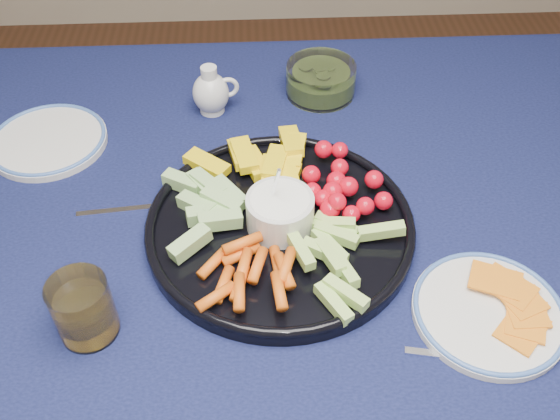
{
  "coord_description": "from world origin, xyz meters",
  "views": [
    {
      "loc": [
        -0.07,
        -0.58,
        1.4
      ],
      "look_at": [
        -0.04,
        0.02,
        0.79
      ],
      "focal_mm": 40.0,
      "sensor_mm": 36.0,
      "label": 1
    }
  ],
  "objects_px": {
    "juice_tumbler": "(84,312)",
    "side_plate_extra": "(48,140)",
    "pickle_bowl": "(321,81)",
    "dining_table": "(310,279)",
    "crudite_platter": "(278,222)",
    "creamer_pitcher": "(211,92)",
    "cheese_plate": "(489,311)"
  },
  "relations": [
    {
      "from": "juice_tumbler",
      "to": "side_plate_extra",
      "type": "bearing_deg",
      "value": 109.1
    },
    {
      "from": "pickle_bowl",
      "to": "side_plate_extra",
      "type": "bearing_deg",
      "value": -165.1
    },
    {
      "from": "dining_table",
      "to": "juice_tumbler",
      "type": "relative_size",
      "value": 19.52
    },
    {
      "from": "crudite_platter",
      "to": "juice_tumbler",
      "type": "relative_size",
      "value": 4.39
    },
    {
      "from": "dining_table",
      "to": "crudite_platter",
      "type": "relative_size",
      "value": 4.44
    },
    {
      "from": "side_plate_extra",
      "to": "pickle_bowl",
      "type": "bearing_deg",
      "value": 14.9
    },
    {
      "from": "dining_table",
      "to": "creamer_pitcher",
      "type": "xyz_separation_m",
      "value": [
        -0.15,
        0.31,
        0.13
      ]
    },
    {
      "from": "juice_tumbler",
      "to": "cheese_plate",
      "type": "bearing_deg",
      "value": -0.46
    },
    {
      "from": "cheese_plate",
      "to": "juice_tumbler",
      "type": "xyz_separation_m",
      "value": [
        -0.49,
        0.0,
        0.03
      ]
    },
    {
      "from": "dining_table",
      "to": "side_plate_extra",
      "type": "xyz_separation_m",
      "value": [
        -0.41,
        0.23,
        0.1
      ]
    },
    {
      "from": "juice_tumbler",
      "to": "side_plate_extra",
      "type": "height_order",
      "value": "juice_tumbler"
    },
    {
      "from": "creamer_pitcher",
      "to": "side_plate_extra",
      "type": "xyz_separation_m",
      "value": [
        -0.26,
        -0.08,
        -0.03
      ]
    },
    {
      "from": "crudite_platter",
      "to": "creamer_pitcher",
      "type": "bearing_deg",
      "value": 108.64
    },
    {
      "from": "pickle_bowl",
      "to": "cheese_plate",
      "type": "relative_size",
      "value": 0.64
    },
    {
      "from": "creamer_pitcher",
      "to": "juice_tumbler",
      "type": "distance_m",
      "value": 0.46
    },
    {
      "from": "dining_table",
      "to": "pickle_bowl",
      "type": "height_order",
      "value": "pickle_bowl"
    },
    {
      "from": "cheese_plate",
      "to": "juice_tumbler",
      "type": "bearing_deg",
      "value": 179.54
    },
    {
      "from": "pickle_bowl",
      "to": "creamer_pitcher",
      "type": "bearing_deg",
      "value": -167.51
    },
    {
      "from": "cheese_plate",
      "to": "side_plate_extra",
      "type": "height_order",
      "value": "cheese_plate"
    },
    {
      "from": "creamer_pitcher",
      "to": "side_plate_extra",
      "type": "relative_size",
      "value": 0.46
    },
    {
      "from": "dining_table",
      "to": "juice_tumbler",
      "type": "bearing_deg",
      "value": -154.9
    },
    {
      "from": "dining_table",
      "to": "pickle_bowl",
      "type": "xyz_separation_m",
      "value": [
        0.04,
        0.35,
        0.11
      ]
    },
    {
      "from": "creamer_pitcher",
      "to": "pickle_bowl",
      "type": "bearing_deg",
      "value": 12.49
    },
    {
      "from": "dining_table",
      "to": "crudite_platter",
      "type": "bearing_deg",
      "value": 161.79
    },
    {
      "from": "side_plate_extra",
      "to": "creamer_pitcher",
      "type": "bearing_deg",
      "value": 16.6
    },
    {
      "from": "dining_table",
      "to": "pickle_bowl",
      "type": "relative_size",
      "value": 13.64
    },
    {
      "from": "cheese_plate",
      "to": "crudite_platter",
      "type": "bearing_deg",
      "value": 149.13
    },
    {
      "from": "dining_table",
      "to": "cheese_plate",
      "type": "height_order",
      "value": "cheese_plate"
    },
    {
      "from": "cheese_plate",
      "to": "creamer_pitcher",
      "type": "bearing_deg",
      "value": 128.47
    },
    {
      "from": "crudite_platter",
      "to": "pickle_bowl",
      "type": "relative_size",
      "value": 3.07
    },
    {
      "from": "creamer_pitcher",
      "to": "juice_tumbler",
      "type": "bearing_deg",
      "value": -107.41
    },
    {
      "from": "creamer_pitcher",
      "to": "cheese_plate",
      "type": "bearing_deg",
      "value": -51.53
    }
  ]
}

